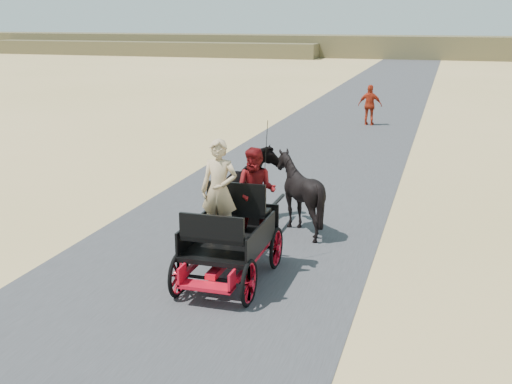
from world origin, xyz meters
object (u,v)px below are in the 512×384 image
(carriage, at_px, (230,261))
(horse_right, at_px, (299,193))
(pedestrian, at_px, (370,105))
(horse_left, at_px, (250,189))

(carriage, xyz_separation_m, horse_right, (0.55, 3.00, 0.49))
(carriage, height_order, pedestrian, pedestrian)
(carriage, bearing_deg, pedestrian, 89.08)
(carriage, distance_m, pedestrian, 17.53)
(horse_left, xyz_separation_m, pedestrian, (0.83, 14.52, 0.02))
(pedestrian, bearing_deg, carriage, 91.79)
(carriage, height_order, horse_right, horse_right)
(carriage, xyz_separation_m, horse_left, (-0.55, 3.00, 0.49))
(horse_left, bearing_deg, carriage, 100.39)
(pedestrian, bearing_deg, horse_left, 89.44)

